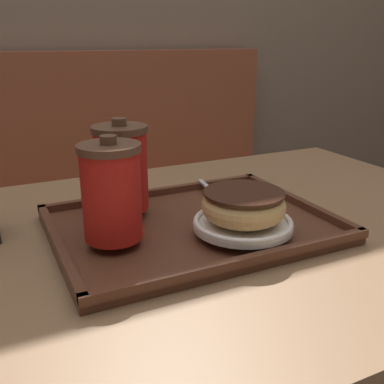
# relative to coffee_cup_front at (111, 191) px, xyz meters

# --- Properties ---
(booth_bench) EXTENTS (1.79, 0.44, 1.00)m
(booth_bench) POSITION_rel_coffee_cup_front_xyz_m (-0.01, 0.89, -0.53)
(booth_bench) COLOR brown
(booth_bench) RESTS_ON ground_plane
(cafe_table) EXTENTS (1.03, 0.71, 0.76)m
(cafe_table) POSITION_rel_coffee_cup_front_xyz_m (0.16, 0.02, -0.25)
(cafe_table) COLOR #846042
(cafe_table) RESTS_ON ground_plane
(serving_tray) EXTENTS (0.41, 0.31, 0.02)m
(serving_tray) POSITION_rel_coffee_cup_front_xyz_m (0.13, 0.02, -0.08)
(serving_tray) COLOR #512D1E
(serving_tray) RESTS_ON cafe_table
(coffee_cup_front) EXTENTS (0.08, 0.08, 0.14)m
(coffee_cup_front) POSITION_rel_coffee_cup_front_xyz_m (0.00, 0.00, 0.00)
(coffee_cup_front) COLOR red
(coffee_cup_front) RESTS_ON serving_tray
(coffee_cup_rear) EXTENTS (0.09, 0.09, 0.14)m
(coffee_cup_rear) POSITION_rel_coffee_cup_front_xyz_m (0.05, 0.10, 0.00)
(coffee_cup_rear) COLOR red
(coffee_cup_rear) RESTS_ON serving_tray
(plate_with_chocolate_donut) EXTENTS (0.14, 0.14, 0.01)m
(plate_with_chocolate_donut) POSITION_rel_coffee_cup_front_xyz_m (0.18, -0.05, -0.06)
(plate_with_chocolate_donut) COLOR white
(plate_with_chocolate_donut) RESTS_ON serving_tray
(donut_chocolate_glazed) EXTENTS (0.12, 0.12, 0.04)m
(donut_chocolate_glazed) POSITION_rel_coffee_cup_front_xyz_m (0.18, -0.05, -0.03)
(donut_chocolate_glazed) COLOR #DBB270
(donut_chocolate_glazed) RESTS_ON plate_with_chocolate_donut
(spoon) EXTENTS (0.04, 0.14, 0.01)m
(spoon) POSITION_rel_coffee_cup_front_xyz_m (0.20, 0.07, -0.06)
(spoon) COLOR silver
(spoon) RESTS_ON serving_tray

